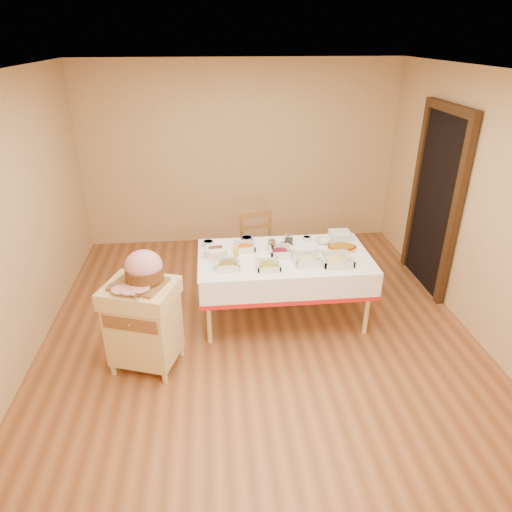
{
  "coord_description": "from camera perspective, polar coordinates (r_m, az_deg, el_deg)",
  "views": [
    {
      "loc": [
        -0.44,
        -3.99,
        2.89
      ],
      "look_at": [
        -0.01,
        0.2,
        0.82
      ],
      "focal_mm": 32.0,
      "sensor_mm": 36.0,
      "label": 1
    }
  ],
  "objects": [
    {
      "name": "bowl_small_imported",
      "position": [
        5.17,
        8.44,
        1.89
      ],
      "size": [
        0.2,
        0.2,
        0.05
      ],
      "primitive_type": "imported",
      "rotation": [
        0.0,
        0.0,
        0.23
      ],
      "color": "silver",
      "rests_on": "dining_table"
    },
    {
      "name": "serving_dish_e",
      "position": [
        4.95,
        -1.4,
        1.14
      ],
      "size": [
        0.23,
        0.22,
        0.1
      ],
      "color": "silver",
      "rests_on": "dining_table"
    },
    {
      "name": "brass_platter",
      "position": [
        5.06,
        10.69,
        1.06
      ],
      "size": [
        0.32,
        0.23,
        0.04
      ],
      "color": "gold",
      "rests_on": "dining_table"
    },
    {
      "name": "doorway",
      "position": [
        5.84,
        21.57,
        6.62
      ],
      "size": [
        0.09,
        1.1,
        2.2
      ],
      "color": "black",
      "rests_on": "ground"
    },
    {
      "name": "preserve_jar_left",
      "position": [
        4.94,
        1.99,
        1.32
      ],
      "size": [
        0.09,
        0.09,
        0.11
      ],
      "color": "silver",
      "rests_on": "dining_table"
    },
    {
      "name": "serving_dish_f",
      "position": [
        4.84,
        3.11,
        0.56
      ],
      "size": [
        0.25,
        0.24,
        0.11
      ],
      "color": "silver",
      "rests_on": "dining_table"
    },
    {
      "name": "dining_chair",
      "position": [
        5.59,
        0.4,
        0.78
      ],
      "size": [
        0.5,
        0.49,
        0.95
      ],
      "color": "brown",
      "rests_on": "ground"
    },
    {
      "name": "small_bowl_mid",
      "position": [
        5.14,
        -1.18,
        2.11
      ],
      "size": [
        0.13,
        0.13,
        0.06
      ],
      "color": "navy",
      "rests_on": "dining_table"
    },
    {
      "name": "serving_dish_b",
      "position": [
        4.56,
        1.54,
        -1.21
      ],
      "size": [
        0.23,
        0.23,
        0.09
      ],
      "color": "silver",
      "rests_on": "dining_table"
    },
    {
      "name": "mustard_bottle",
      "position": [
        4.73,
        -2.5,
        0.43
      ],
      "size": [
        0.05,
        0.05,
        0.17
      ],
      "color": "yellow",
      "rests_on": "dining_table"
    },
    {
      "name": "small_bowl_right",
      "position": [
        5.2,
        6.37,
        2.19
      ],
      "size": [
        0.1,
        0.1,
        0.05
      ],
      "color": "silver",
      "rests_on": "dining_table"
    },
    {
      "name": "small_bowl_left",
      "position": [
        5.06,
        -5.99,
        1.58
      ],
      "size": [
        0.13,
        0.13,
        0.06
      ],
      "color": "silver",
      "rests_on": "dining_table"
    },
    {
      "name": "bowl_white_imported",
      "position": [
        5.13,
        2.74,
        1.87
      ],
      "size": [
        0.2,
        0.2,
        0.04
      ],
      "primitive_type": "imported",
      "rotation": [
        0.0,
        0.0,
        0.38
      ],
      "color": "silver",
      "rests_on": "dining_table"
    },
    {
      "name": "serving_dish_d",
      "position": [
        4.73,
        9.99,
        -0.46
      ],
      "size": [
        0.31,
        0.31,
        0.12
      ],
      "color": "silver",
      "rests_on": "dining_table"
    },
    {
      "name": "bread_basket",
      "position": [
        4.83,
        -5.06,
        0.51
      ],
      "size": [
        0.24,
        0.24,
        0.11
      ],
      "color": "white",
      "rests_on": "dining_table"
    },
    {
      "name": "serving_dish_c",
      "position": [
        4.7,
        6.42,
        -0.38
      ],
      "size": [
        0.28,
        0.28,
        0.11
      ],
      "color": "silver",
      "rests_on": "dining_table"
    },
    {
      "name": "room_shell",
      "position": [
        4.32,
        0.4,
        4.61
      ],
      "size": [
        5.0,
        5.0,
        5.0
      ],
      "color": "brown",
      "rests_on": "ground"
    },
    {
      "name": "dining_table",
      "position": [
        4.92,
        3.47,
        -1.59
      ],
      "size": [
        1.82,
        1.02,
        0.76
      ],
      "color": "#DFBF7A",
      "rests_on": "ground"
    },
    {
      "name": "butcher_cart",
      "position": [
        4.37,
        -13.89,
        -7.89
      ],
      "size": [
        0.75,
        0.69,
        0.87
      ],
      "color": "#DFBF7A",
      "rests_on": "ground"
    },
    {
      "name": "plate_stack",
      "position": [
        5.33,
        10.48,
        2.61
      ],
      "size": [
        0.23,
        0.23,
        0.07
      ],
      "color": "silver",
      "rests_on": "dining_table"
    },
    {
      "name": "preserve_jar_right",
      "position": [
        5.08,
        4.13,
        2.04
      ],
      "size": [
        0.1,
        0.1,
        0.12
      ],
      "color": "silver",
      "rests_on": "dining_table"
    },
    {
      "name": "serving_dish_a",
      "position": [
        4.59,
        -3.57,
        -1.04
      ],
      "size": [
        0.24,
        0.24,
        0.1
      ],
      "color": "silver",
      "rests_on": "dining_table"
    },
    {
      "name": "ham_on_board",
      "position": [
        4.13,
        -13.92,
        -1.7
      ],
      "size": [
        0.47,
        0.45,
        0.31
      ],
      "color": "brown",
      "rests_on": "butcher_cart"
    }
  ]
}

